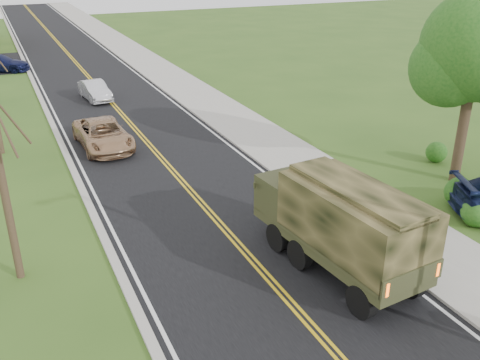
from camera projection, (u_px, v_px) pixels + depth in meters
road at (83, 70)px, 44.37m from camera, size 8.00×120.00×0.01m
curb_right at (132, 65)px, 45.94m from camera, size 0.30×120.00×0.12m
sidewalk_right at (152, 64)px, 46.61m from camera, size 3.20×120.00×0.10m
curb_left at (30, 75)px, 42.76m from camera, size 0.30×120.00×0.10m
leafy_tree at (476, 55)px, 21.44m from camera, size 4.83×4.50×8.10m
bare_tree_a at (6, 201)px, 15.69m from camera, size 1.93×2.26×6.08m
military_truck at (341, 220)px, 16.35m from camera, size 2.80×6.51×3.16m
suv_champagne at (103, 135)px, 27.17m from camera, size 2.52×5.11×1.39m
sedan_silver at (95, 91)px, 35.66m from camera, size 1.72×3.94×1.26m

